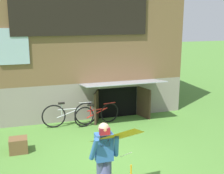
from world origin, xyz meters
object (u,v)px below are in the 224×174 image
(person, at_px, (104,166))
(wooden_crate, at_px, (18,145))
(bicycle_red, at_px, (97,114))
(kite, at_px, (134,150))
(bicycle_silver, at_px, (70,114))

(person, xyz_separation_m, wooden_crate, (-1.63, 2.53, -0.45))
(bicycle_red, bearing_deg, kite, -106.37)
(person, xyz_separation_m, bicycle_red, (0.84, 3.92, -0.29))
(person, height_order, wooden_crate, person)
(person, height_order, kite, person)
(person, bearing_deg, wooden_crate, 122.44)
(person, height_order, bicycle_red, person)
(kite, distance_m, bicycle_red, 4.60)
(person, distance_m, kite, 0.89)
(person, bearing_deg, bicycle_silver, 90.08)
(person, relative_size, kite, 1.06)
(wooden_crate, bearing_deg, bicycle_red, 29.30)
(bicycle_red, relative_size, bicycle_silver, 0.87)
(kite, bearing_deg, bicycle_red, 84.25)
(kite, relative_size, wooden_crate, 3.09)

